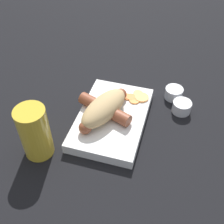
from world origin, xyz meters
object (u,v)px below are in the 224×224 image
(bread_roll, at_px, (104,108))
(sausage, at_px, (104,110))
(food_tray, at_px, (112,119))
(condiment_cup_far, at_px, (174,94))
(drink_glass, at_px, (35,132))
(condiment_cup_near, at_px, (182,107))

(bread_roll, relative_size, sausage, 0.99)
(food_tray, distance_m, condiment_cup_far, 0.19)
(condiment_cup_far, distance_m, drink_glass, 0.38)
(condiment_cup_far, bearing_deg, drink_glass, 135.00)
(condiment_cup_near, bearing_deg, sausage, 116.92)
(condiment_cup_near, height_order, condiment_cup_far, same)
(food_tray, relative_size, bread_roll, 1.51)
(food_tray, bearing_deg, bread_roll, 111.35)
(food_tray, relative_size, condiment_cup_far, 5.11)
(bread_roll, height_order, sausage, bread_roll)
(bread_roll, distance_m, condiment_cup_far, 0.21)
(food_tray, bearing_deg, condiment_cup_near, -61.39)
(condiment_cup_far, bearing_deg, condiment_cup_near, -151.39)
(drink_glass, bearing_deg, food_tray, -45.35)
(bread_roll, bearing_deg, condiment_cup_near, -62.07)
(sausage, height_order, condiment_cup_near, sausage)
(bread_roll, xyz_separation_m, condiment_cup_near, (0.09, -0.18, -0.04))
(condiment_cup_near, distance_m, drink_glass, 0.37)
(sausage, relative_size, condiment_cup_near, 3.40)
(sausage, relative_size, condiment_cup_far, 3.40)
(sausage, distance_m, condiment_cup_near, 0.20)
(sausage, bearing_deg, drink_glass, 138.26)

